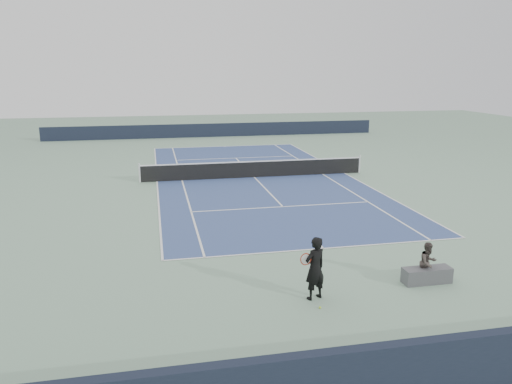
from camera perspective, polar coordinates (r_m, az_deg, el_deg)
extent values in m
plane|color=gray|center=(28.57, -0.19, 1.68)|extent=(80.00, 80.00, 0.00)
cube|color=#34487B|center=(28.57, -0.19, 1.69)|extent=(10.97, 23.77, 0.01)
cylinder|color=silver|center=(27.92, -13.18, 2.14)|extent=(0.10, 0.10, 1.07)
cylinder|color=silver|center=(30.38, 11.74, 3.15)|extent=(0.10, 0.10, 1.07)
cube|color=black|center=(28.48, -0.19, 2.58)|extent=(12.80, 0.03, 0.90)
cube|color=white|center=(28.39, -0.19, 3.51)|extent=(12.80, 0.04, 0.06)
cube|color=black|center=(45.91, -4.71, 7.06)|extent=(30.00, 0.25, 1.20)
cube|color=black|center=(10.83, 22.59, -17.65)|extent=(30.00, 0.25, 1.20)
imported|color=black|center=(13.59, 6.75, -8.64)|extent=(0.80, 0.69, 1.76)
torus|color=#A7220D|center=(13.35, 5.70, -7.65)|extent=(0.34, 0.18, 0.36)
cylinder|color=white|center=(13.35, 5.70, -7.65)|extent=(0.29, 0.14, 0.32)
cylinder|color=white|center=(13.51, 6.13, -8.58)|extent=(0.08, 0.13, 0.27)
sphere|color=#B7DB2C|center=(13.42, 7.33, -12.96)|extent=(0.06, 0.06, 0.06)
cube|color=#4B4B50|center=(15.52, 18.94, -8.99)|extent=(1.50, 0.81, 0.46)
imported|color=#413834|center=(15.38, 19.05, -7.65)|extent=(0.69, 0.60, 1.22)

